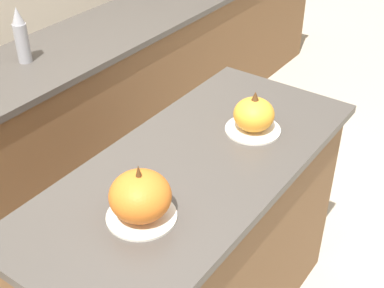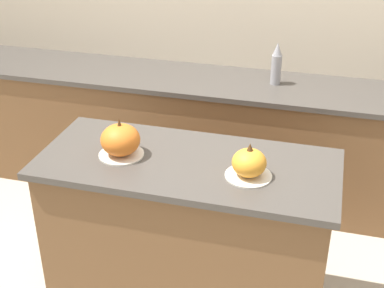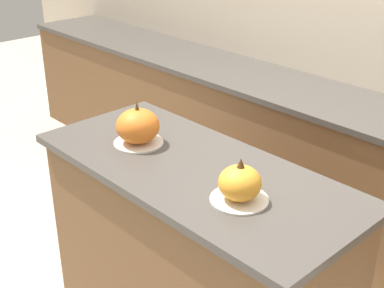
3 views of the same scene
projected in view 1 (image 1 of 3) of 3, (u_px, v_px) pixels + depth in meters
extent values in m
cube|color=brown|center=(194.00, 258.00, 2.20)|extent=(1.41, 0.59, 0.90)
cube|color=#47423D|center=(195.00, 167.00, 1.94)|extent=(1.47, 0.65, 0.03)
cube|color=brown|center=(6.00, 163.00, 2.79)|extent=(6.00, 0.56, 0.86)
cylinder|color=silver|center=(142.00, 216.00, 1.69)|extent=(0.23, 0.23, 0.01)
ellipsoid|color=orange|center=(140.00, 196.00, 1.64)|extent=(0.20, 0.20, 0.16)
cone|color=#4C2D14|center=(138.00, 171.00, 1.59)|extent=(0.02, 0.02, 0.04)
cylinder|color=silver|center=(253.00, 129.00, 2.11)|extent=(0.22, 0.22, 0.01)
ellipsoid|color=orange|center=(254.00, 114.00, 2.07)|extent=(0.16, 0.16, 0.13)
cone|color=#4C2D14|center=(255.00, 96.00, 2.02)|extent=(0.03, 0.03, 0.04)
cylinder|color=#99999E|center=(22.00, 43.00, 2.66)|extent=(0.07, 0.07, 0.20)
cone|color=#99999E|center=(17.00, 15.00, 2.58)|extent=(0.06, 0.06, 0.09)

